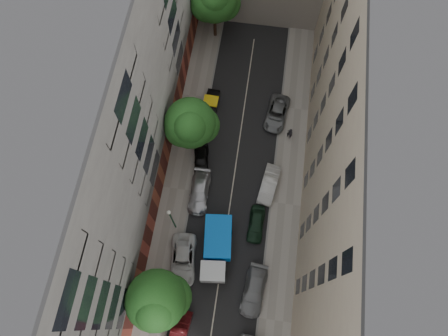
% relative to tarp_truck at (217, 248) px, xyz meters
% --- Properties ---
extents(ground, '(120.00, 120.00, 0.00)m').
position_rel_tarp_truck_xyz_m(ground, '(0.60, 5.58, -1.52)').
color(ground, '#4C4C49').
rests_on(ground, ground).
extents(road_surface, '(8.00, 44.00, 0.02)m').
position_rel_tarp_truck_xyz_m(road_surface, '(0.60, 5.58, -1.51)').
color(road_surface, black).
rests_on(road_surface, ground).
extents(sidewalk_left, '(3.00, 44.00, 0.15)m').
position_rel_tarp_truck_xyz_m(sidewalk_left, '(-4.90, 5.58, -1.45)').
color(sidewalk_left, gray).
rests_on(sidewalk_left, ground).
extents(sidewalk_right, '(3.00, 44.00, 0.15)m').
position_rel_tarp_truck_xyz_m(sidewalk_right, '(6.10, 5.58, -1.45)').
color(sidewalk_right, gray).
rests_on(sidewalk_right, ground).
extents(building_left, '(8.00, 44.00, 20.00)m').
position_rel_tarp_truck_xyz_m(building_left, '(-10.40, 5.58, 8.48)').
color(building_left, '#504E4B').
rests_on(building_left, ground).
extents(building_right, '(8.00, 44.00, 20.00)m').
position_rel_tarp_truck_xyz_m(building_right, '(11.60, 5.58, 8.48)').
color(building_right, '#B9AC90').
rests_on(building_right, ground).
extents(tarp_truck, '(2.95, 6.21, 2.77)m').
position_rel_tarp_truck_xyz_m(tarp_truck, '(0.00, 0.00, 0.00)').
color(tarp_truck, black).
rests_on(tarp_truck, ground).
extents(car_left_1, '(1.92, 4.33, 1.38)m').
position_rel_tarp_truck_xyz_m(car_left_1, '(-2.20, -7.82, -0.83)').
color(car_left_1, '#4E0F12').
rests_on(car_left_1, ground).
extents(car_left_2, '(2.91, 5.28, 1.40)m').
position_rel_tarp_truck_xyz_m(car_left_2, '(-3.00, -1.43, -0.82)').
color(car_left_2, silver).
rests_on(car_left_2, ground).
extents(car_left_3, '(1.99, 4.75, 1.37)m').
position_rel_tarp_truck_xyz_m(car_left_3, '(-2.58, 5.38, -0.84)').
color(car_left_3, silver).
rests_on(car_left_3, ground).
extents(car_left_4, '(2.08, 3.93, 1.27)m').
position_rel_tarp_truck_xyz_m(car_left_4, '(-3.00, 8.98, -0.89)').
color(car_left_4, black).
rests_on(car_left_4, ground).
extents(car_left_5, '(1.52, 4.03, 1.31)m').
position_rel_tarp_truck_xyz_m(car_left_5, '(-2.98, 15.30, -0.87)').
color(car_left_5, black).
rests_on(car_left_5, ground).
extents(car_right_1, '(2.40, 4.95, 1.39)m').
position_rel_tarp_truck_xyz_m(car_right_1, '(3.92, -3.22, -0.83)').
color(car_right_1, gray).
rests_on(car_right_1, ground).
extents(car_right_2, '(1.60, 3.80, 1.28)m').
position_rel_tarp_truck_xyz_m(car_right_2, '(3.40, 2.98, -0.88)').
color(car_right_2, black).
rests_on(car_right_2, ground).
extents(car_right_3, '(2.11, 4.46, 1.41)m').
position_rel_tarp_truck_xyz_m(car_right_3, '(4.20, 7.18, -0.82)').
color(car_right_3, silver).
rests_on(car_right_3, ground).
extents(car_right_4, '(2.76, 4.92, 1.30)m').
position_rel_tarp_truck_xyz_m(car_right_4, '(4.20, 15.38, -0.87)').
color(car_right_4, slate).
rests_on(car_right_4, ground).
extents(tree_near, '(5.25, 4.97, 7.44)m').
position_rel_tarp_truck_xyz_m(tree_near, '(-3.90, -5.53, 3.43)').
color(tree_near, '#382619').
rests_on(tree_near, sidewalk_left).
extents(tree_mid, '(5.13, 4.84, 8.03)m').
position_rel_tarp_truck_xyz_m(tree_mid, '(-3.90, 10.25, 3.95)').
color(tree_mid, '#382619').
rests_on(tree_mid, sidewalk_left).
extents(tree_far, '(5.43, 5.18, 8.52)m').
position_rel_tarp_truck_xyz_m(tree_far, '(-3.97, 25.10, 4.26)').
color(tree_far, '#382619').
rests_on(tree_far, sidewalk_left).
extents(lamp_post, '(0.36, 0.36, 5.55)m').
position_rel_tarp_truck_xyz_m(lamp_post, '(-4.34, 1.69, 2.12)').
color(lamp_post, '#1A5C37').
rests_on(lamp_post, sidewalk_left).
extents(pedestrian, '(0.73, 0.61, 1.70)m').
position_rel_tarp_truck_xyz_m(pedestrian, '(5.75, 13.05, -0.52)').
color(pedestrian, black).
rests_on(pedestrian, sidewalk_right).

